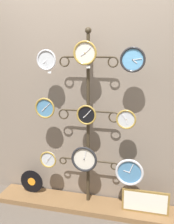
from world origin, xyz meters
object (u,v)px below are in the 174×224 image
object	(u,v)px
clock_bottom_right	(129,172)
vinyl_record	(32,181)
clock_top_center	(85,53)
clock_middle_left	(45,108)
display_stand	(88,142)
clock_bottom_center	(84,159)
clock_top_right	(133,60)
clock_middle_center	(87,115)
clock_bottom_left	(48,159)
picture_frame	(145,202)
clock_middle_right	(126,119)
clock_top_left	(47,60)

from	to	relation	value
clock_bottom_right	vinyl_record	xyz separation A→B (m)	(-1.22, 0.11, -0.33)
clock_top_center	clock_middle_left	bearing A→B (deg)	-178.81
display_stand	clock_bottom_center	world-z (taller)	display_stand
clock_middle_left	clock_bottom_right	distance (m)	1.16
clock_bottom_right	clock_top_right	bearing A→B (deg)	149.02
clock_top_right	clock_middle_center	xyz separation A→B (m)	(-0.48, 0.04, -0.59)
clock_bottom_left	clock_bottom_right	bearing A→B (deg)	-1.41
display_stand	vinyl_record	world-z (taller)	display_stand
clock_bottom_center	picture_frame	size ratio (longest dim) A/B	0.59
clock_bottom_right	picture_frame	distance (m)	0.39
display_stand	clock_bottom_left	size ratio (longest dim) A/B	10.11
clock_top_center	clock_bottom_left	size ratio (longest dim) A/B	1.24
clock_top_right	clock_middle_center	bearing A→B (deg)	175.60
clock_middle_center	picture_frame	distance (m)	1.15
clock_top_right	clock_middle_left	distance (m)	1.09
clock_middle_center	clock_middle_right	size ratio (longest dim) A/B	1.06
clock_middle_left	clock_bottom_left	bearing A→B (deg)	17.39
clock_top_left	picture_frame	bearing A→B (deg)	0.47
picture_frame	clock_bottom_left	bearing A→B (deg)	-179.99
clock_top_left	clock_middle_center	bearing A→B (deg)	3.88
clock_middle_center	clock_bottom_left	bearing A→B (deg)	-177.43
clock_bottom_right	picture_frame	xyz separation A→B (m)	(0.18, 0.02, -0.34)
clock_top_left	clock_bottom_right	bearing A→B (deg)	-0.90
clock_middle_right	vinyl_record	size ratio (longest dim) A/B	0.70
clock_top_center	clock_bottom_left	world-z (taller)	clock_top_center
clock_middle_center	vinyl_record	size ratio (longest dim) A/B	0.75
clock_top_center	clock_middle_left	distance (m)	0.76
display_stand	vinyl_record	xyz separation A→B (m)	(-0.73, -0.01, -0.58)
picture_frame	vinyl_record	bearing A→B (deg)	176.62
clock_top_left	vinyl_record	size ratio (longest dim) A/B	0.75
clock_middle_right	clock_bottom_left	size ratio (longest dim) A/B	1.03
clock_top_left	clock_bottom_left	xyz separation A→B (m)	(-0.02, 0.01, -1.14)
vinyl_record	clock_bottom_left	bearing A→B (deg)	-16.92
clock_bottom_right	vinyl_record	world-z (taller)	clock_bottom_right
vinyl_record	clock_middle_left	bearing A→B (deg)	-18.78
clock_bottom_left	clock_top_center	bearing A→B (deg)	0.63
clock_top_center	clock_bottom_left	xyz separation A→B (m)	(-0.45, -0.00, -1.21)
clock_middle_right	vinyl_record	bearing A→B (deg)	175.56
clock_middle_right	vinyl_record	world-z (taller)	clock_middle_right
display_stand	clock_top_left	bearing A→B (deg)	-166.58
picture_frame	clock_top_right	bearing A→B (deg)	-175.21
clock_middle_left	clock_middle_right	bearing A→B (deg)	-0.17
clock_middle_center	clock_middle_right	world-z (taller)	clock_middle_center
clock_bottom_left	vinyl_record	xyz separation A→B (m)	(-0.27, 0.08, -0.36)
clock_bottom_center	clock_top_left	bearing A→B (deg)	-177.87
display_stand	clock_bottom_right	xyz separation A→B (m)	(0.49, -0.12, -0.25)
clock_middle_center	vinyl_record	bearing A→B (deg)	175.12
clock_middle_left	picture_frame	world-z (taller)	clock_middle_left
clock_middle_left	clock_bottom_left	xyz separation A→B (m)	(0.01, 0.00, -0.61)
clock_middle_right	clock_top_right	bearing A→B (deg)	-10.97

